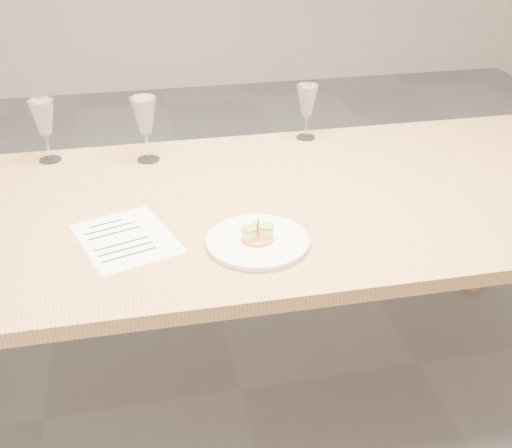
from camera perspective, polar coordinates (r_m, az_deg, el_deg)
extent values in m
plane|color=slate|center=(2.33, -1.39, -14.51)|extent=(7.00, 7.00, 0.00)
cube|color=tan|center=(1.90, -1.65, 1.57)|extent=(2.40, 1.00, 0.04)
cylinder|color=tan|center=(2.78, 19.79, 0.60)|extent=(0.07, 0.07, 0.71)
cylinder|color=white|center=(1.67, 0.14, -1.62)|extent=(0.27, 0.27, 0.01)
cylinder|color=white|center=(1.66, 0.14, -1.44)|extent=(0.27, 0.27, 0.01)
cylinder|color=orange|center=(1.66, 0.14, -1.26)|extent=(0.09, 0.09, 0.01)
cylinder|color=#FFEAD0|center=(1.64, -0.62, -0.86)|extent=(0.04, 0.04, 0.02)
cylinder|color=#FFEAD0|center=(1.66, 0.90, -0.63)|extent=(0.04, 0.04, 0.02)
cylinder|color=#9DC236|center=(1.64, -0.62, -0.40)|extent=(0.04, 0.04, 0.01)
cylinder|color=#9DC236|center=(1.65, 0.90, -0.17)|extent=(0.04, 0.04, 0.01)
cylinder|color=tan|center=(1.64, 2.24, -1.96)|extent=(0.04, 0.04, 0.00)
cube|color=white|center=(1.73, -11.46, -1.27)|extent=(0.30, 0.34, 0.00)
cube|color=black|center=(1.81, -13.17, 0.05)|extent=(0.09, 0.03, 0.00)
cube|color=black|center=(1.78, -12.86, -0.37)|extent=(0.14, 0.05, 0.00)
cube|color=black|center=(1.76, -12.54, -0.81)|extent=(0.14, 0.05, 0.00)
cube|color=black|center=(1.70, -11.88, -1.72)|extent=(0.14, 0.05, 0.00)
cube|color=black|center=(1.68, -11.53, -2.20)|extent=(0.14, 0.05, 0.00)
cube|color=black|center=(1.65, -11.17, -2.70)|extent=(0.14, 0.05, 0.00)
cylinder|color=white|center=(2.25, -17.82, 5.46)|extent=(0.07, 0.07, 0.00)
cylinder|color=white|center=(2.24, -18.00, 6.54)|extent=(0.01, 0.01, 0.09)
cone|color=white|center=(2.20, -18.40, 8.96)|extent=(0.08, 0.08, 0.11)
cylinder|color=white|center=(2.18, -9.55, 5.68)|extent=(0.08, 0.08, 0.00)
cylinder|color=white|center=(2.16, -9.65, 6.84)|extent=(0.01, 0.01, 0.09)
cone|color=white|center=(2.12, -9.89, 9.46)|extent=(0.09, 0.09, 0.12)
cylinder|color=white|center=(2.34, 4.43, 7.69)|extent=(0.07, 0.07, 0.00)
cylinder|color=white|center=(2.32, 4.47, 8.68)|extent=(0.01, 0.01, 0.08)
cone|color=white|center=(2.29, 4.56, 10.90)|extent=(0.08, 0.08, 0.11)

